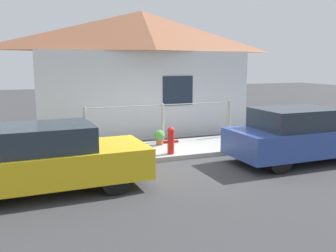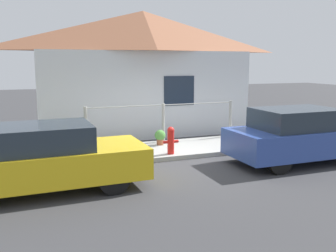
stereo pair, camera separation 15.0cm
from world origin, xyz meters
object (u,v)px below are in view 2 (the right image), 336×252
at_px(fire_hydrant, 171,140).
at_px(potted_plant_by_fence, 32,144).
at_px(car_left, 39,158).
at_px(potted_plant_near_hydrant, 160,136).
at_px(car_right, 299,135).

xyz_separation_m(fire_hydrant, potted_plant_by_fence, (-3.52, 1.06, -0.06)).
relative_size(car_left, potted_plant_near_hydrant, 9.32).
bearing_deg(potted_plant_near_hydrant, fire_hydrant, -95.28).
xyz_separation_m(potted_plant_near_hydrant, potted_plant_by_fence, (-3.63, -0.11, 0.08)).
distance_m(car_left, potted_plant_by_fence, 2.62).
xyz_separation_m(car_left, potted_plant_by_fence, (-0.09, 2.61, -0.23)).
bearing_deg(potted_plant_by_fence, car_left, -88.11).
xyz_separation_m(car_left, fire_hydrant, (3.44, 1.54, -0.17)).
xyz_separation_m(fire_hydrant, potted_plant_near_hydrant, (0.11, 1.17, -0.13)).
bearing_deg(fire_hydrant, car_right, -27.28).
height_order(fire_hydrant, potted_plant_near_hydrant, fire_hydrant).
height_order(car_left, potted_plant_by_fence, car_left).
height_order(car_left, car_right, car_right).
distance_m(car_right, potted_plant_near_hydrant, 3.97).
bearing_deg(fire_hydrant, potted_plant_by_fence, 163.19).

